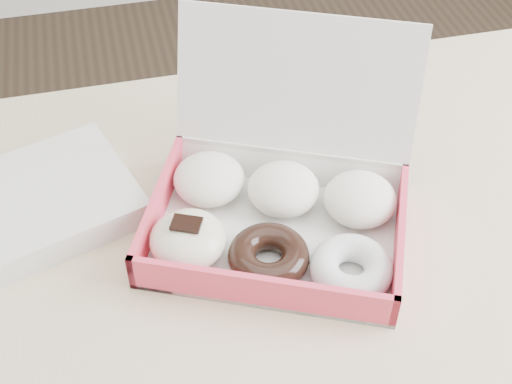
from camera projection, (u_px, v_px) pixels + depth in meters
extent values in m
cube|color=tan|center=(356.00, 232.00, 0.99)|extent=(1.20, 0.80, 0.04)
cylinder|color=tan|center=(14.00, 280.00, 1.40)|extent=(0.05, 0.05, 0.71)
cube|color=silver|center=(276.00, 235.00, 0.95)|extent=(0.40, 0.36, 0.01)
cube|color=#EE3D55|center=(260.00, 292.00, 0.86)|extent=(0.30, 0.14, 0.06)
cube|color=silver|center=(290.00, 164.00, 1.02)|extent=(0.30, 0.14, 0.06)
cube|color=#EE3D55|center=(159.00, 206.00, 0.96)|extent=(0.11, 0.22, 0.06)
cube|color=#EE3D55|center=(399.00, 239.00, 0.92)|extent=(0.11, 0.22, 0.06)
cube|color=silver|center=(295.00, 101.00, 0.97)|extent=(0.34, 0.21, 0.23)
ellipsoid|color=white|center=(209.00, 179.00, 0.99)|extent=(0.13, 0.13, 0.06)
ellipsoid|color=white|center=(283.00, 189.00, 0.97)|extent=(0.13, 0.13, 0.06)
ellipsoid|color=white|center=(360.00, 199.00, 0.96)|extent=(0.13, 0.13, 0.06)
ellipsoid|color=beige|center=(188.00, 240.00, 0.91)|extent=(0.13, 0.13, 0.06)
cube|color=black|center=(186.00, 224.00, 0.89)|extent=(0.04, 0.04, 0.00)
torus|color=black|center=(269.00, 256.00, 0.90)|extent=(0.14, 0.14, 0.04)
torus|color=white|center=(351.00, 268.00, 0.89)|extent=(0.14, 0.14, 0.04)
cube|color=white|center=(39.00, 203.00, 0.97)|extent=(0.30, 0.27, 0.04)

